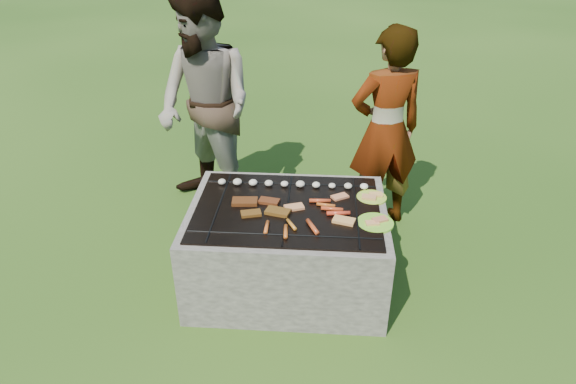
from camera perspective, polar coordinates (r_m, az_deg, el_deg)
name	(u,v)px	position (r m, az deg, el deg)	size (l,w,h in m)	color
lawn	(288,281)	(3.71, -0.06, -9.82)	(60.00, 60.00, 0.00)	#214310
fire_pit	(287,248)	(3.54, -0.06, -6.29)	(1.30, 1.00, 0.62)	#A79F94
mushrooms	(289,184)	(3.60, 0.07, 0.92)	(1.06, 0.06, 0.04)	beige
pork_slabs	(260,206)	(3.36, -3.16, -1.58)	(0.40, 0.26, 0.02)	brown
sausages	(313,217)	(3.24, 2.78, -2.76)	(0.53, 0.46, 0.03)	#CE4121
bread_on_grate	(326,210)	(3.32, 4.27, -2.02)	(0.47, 0.41, 0.02)	#E2B973
plate_far	(372,197)	(3.52, 9.28, -0.57)	(0.25, 0.25, 0.03)	yellow
plate_near	(375,223)	(3.25, 9.69, -3.38)	(0.30, 0.30, 0.03)	#ABDC34
cook	(386,131)	(4.07, 10.78, 6.71)	(0.59, 0.39, 1.62)	#A8998C
bystander	(206,107)	(4.23, -9.13, 9.32)	(0.89, 0.70, 1.84)	gray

